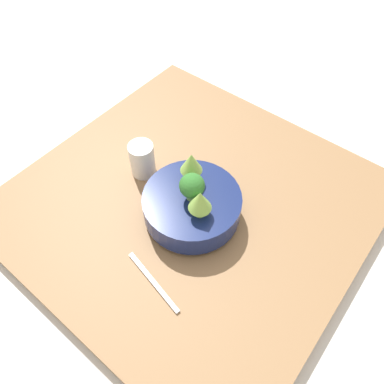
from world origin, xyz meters
name	(u,v)px	position (x,y,z in m)	size (l,w,h in m)	color
ground_plane	(191,208)	(0.00, 0.00, 0.00)	(6.00, 6.00, 0.00)	silver
table	(191,203)	(0.00, 0.00, 0.02)	(0.82, 0.81, 0.04)	olive
bowl	(192,205)	(0.03, -0.04, 0.08)	(0.23, 0.23, 0.08)	navy
broccoli_floret_center	(192,186)	(0.03, -0.04, 0.16)	(0.06, 0.06, 0.07)	#7AB256
romanesco_piece_far	(191,165)	(0.00, 0.00, 0.17)	(0.05, 0.05, 0.09)	#609347
romanesco_piece_near	(200,201)	(0.08, -0.06, 0.16)	(0.05, 0.05, 0.08)	#609347
cup	(142,159)	(-0.16, -0.01, 0.09)	(0.06, 0.06, 0.09)	silver
fork	(153,282)	(0.08, -0.23, 0.04)	(0.17, 0.04, 0.01)	silver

